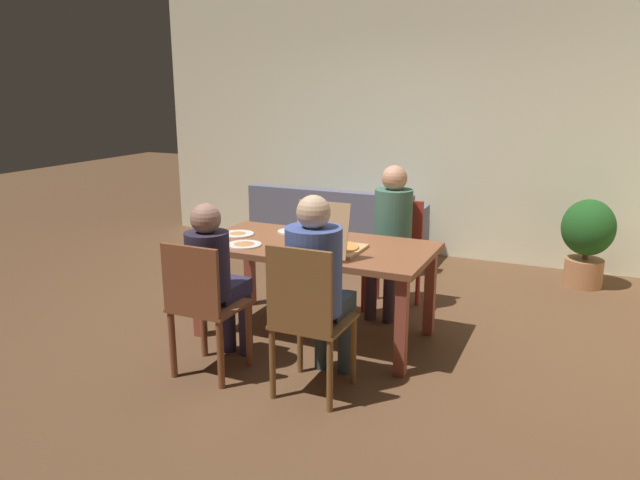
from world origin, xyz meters
The scene contains 17 objects.
ground_plane centered at (0.00, 0.00, 0.00)m, with size 20.00×20.00×0.00m, color brown.
back_wall centered at (0.00, 2.70, 1.49)m, with size 6.52×0.12×2.98m, color #EEEAC7.
dining_table centered at (0.00, 0.00, 0.65)m, with size 1.77×0.92×0.74m.
chair_0 centered at (0.37, -0.90, 0.55)m, with size 0.44×0.44×0.99m.
person_0 centered at (0.37, -0.75, 0.75)m, with size 0.35×0.54×1.27m.
chair_1 centered at (0.37, 0.88, 0.52)m, with size 0.43×0.42×0.93m.
person_1 centered at (0.37, 0.73, 0.74)m, with size 0.32×0.51×1.26m.
chair_2 centered at (-0.38, -0.93, 0.50)m, with size 0.44×0.41×0.93m.
person_2 centered at (-0.38, -0.77, 0.68)m, with size 0.29×0.52×1.17m.
pizza_box_0 centered at (0.22, -0.15, 0.79)m, with size 0.38×0.48×0.40m.
plate_0 centered at (-0.68, 0.00, 0.75)m, with size 0.26×0.26×0.03m.
plate_1 centered at (-0.46, -0.26, 0.75)m, with size 0.26×0.26×0.03m.
plate_2 centered at (-0.33, 0.26, 0.75)m, with size 0.22×0.22×0.03m.
drinking_glass_0 centered at (-0.14, -0.03, 0.79)m, with size 0.08×0.08×0.11m, color #B25430.
drinking_glass_1 centered at (-0.76, -0.29, 0.79)m, with size 0.07×0.07×0.10m, color silver.
couch centered at (-0.66, 2.04, 0.30)m, with size 1.85×0.82×0.83m.
potted_plant centered at (1.88, 2.15, 0.49)m, with size 0.49×0.49×0.85m.
Camera 1 is at (1.83, -3.94, 1.89)m, focal length 33.53 mm.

